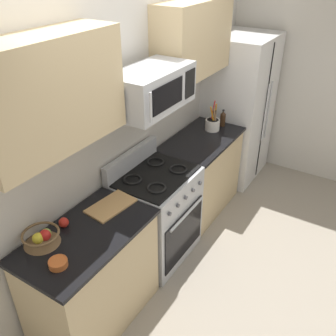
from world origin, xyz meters
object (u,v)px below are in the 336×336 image
object	(u,v)px
apple_loose	(64,222)
microwave	(151,89)
refrigerator	(238,109)
utensil_crock	(213,124)
cutting_board	(111,206)
range_oven	(157,214)
fruit_basket	(42,237)
prep_bowl	(58,263)
bottle_soy	(223,119)

from	to	relation	value
apple_loose	microwave	bearing A→B (deg)	-9.97
refrigerator	microwave	bearing A→B (deg)	178.68
refrigerator	apple_loose	size ratio (longest dim) A/B	24.47
utensil_crock	apple_loose	distance (m)	2.12
cutting_board	range_oven	bearing A→B (deg)	-5.31
utensil_crock	fruit_basket	bearing A→B (deg)	175.41
refrigerator	prep_bowl	size ratio (longest dim) A/B	14.46
range_oven	microwave	bearing A→B (deg)	90.03
refrigerator	utensil_crock	xyz separation A→B (m)	(-0.72, 0.02, 0.07)
bottle_soy	prep_bowl	world-z (taller)	bottle_soy
bottle_soy	cutting_board	bearing A→B (deg)	177.00
microwave	utensil_crock	xyz separation A→B (m)	(1.16, -0.03, -0.74)
range_oven	utensil_crock	bearing A→B (deg)	0.04
bottle_soy	prep_bowl	size ratio (longest dim) A/B	1.54
microwave	cutting_board	xyz separation A→B (m)	(-0.57, 0.03, -0.81)
cutting_board	refrigerator	bearing A→B (deg)	-1.64
range_oven	apple_loose	distance (m)	1.07
range_oven	refrigerator	xyz separation A→B (m)	(1.89, -0.02, 0.44)
fruit_basket	cutting_board	xyz separation A→B (m)	(0.59, -0.13, -0.05)
utensil_crock	cutting_board	world-z (taller)	utensil_crock
microwave	fruit_basket	xyz separation A→B (m)	(-1.15, 0.16, -0.76)
microwave	utensil_crock	world-z (taller)	microwave
range_oven	bottle_soy	xyz separation A→B (m)	(1.33, -0.05, 0.52)
refrigerator	microwave	size ratio (longest dim) A/B	2.40
range_oven	fruit_basket	world-z (taller)	range_oven
apple_loose	bottle_soy	distance (m)	2.29
utensil_crock	bottle_soy	size ratio (longest dim) A/B	1.73
fruit_basket	bottle_soy	world-z (taller)	bottle_soy
range_oven	prep_bowl	distance (m)	1.34
bottle_soy	prep_bowl	bearing A→B (deg)	-179.54
fruit_basket	cutting_board	distance (m)	0.60
refrigerator	apple_loose	bearing A→B (deg)	175.77
microwave	bottle_soy	world-z (taller)	microwave
apple_loose	prep_bowl	size ratio (longest dim) A/B	0.59
apple_loose	cutting_board	distance (m)	0.40
fruit_basket	utensil_crock	bearing A→B (deg)	-4.59
fruit_basket	bottle_soy	distance (m)	2.50
cutting_board	fruit_basket	bearing A→B (deg)	167.09
fruit_basket	refrigerator	bearing A→B (deg)	-3.84
refrigerator	bottle_soy	size ratio (longest dim) A/B	9.39
utensil_crock	cutting_board	distance (m)	1.74
prep_bowl	apple_loose	bearing A→B (deg)	40.15
refrigerator	cutting_board	size ratio (longest dim) A/B	4.74
range_oven	utensil_crock	xyz separation A→B (m)	(1.16, 0.00, 0.51)
range_oven	bottle_soy	distance (m)	1.43
utensil_crock	cutting_board	bearing A→B (deg)	178.28
refrigerator	prep_bowl	world-z (taller)	refrigerator
range_oven	refrigerator	distance (m)	1.94
fruit_basket	prep_bowl	xyz separation A→B (m)	(-0.10, -0.25, -0.03)
prep_bowl	refrigerator	bearing A→B (deg)	0.92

